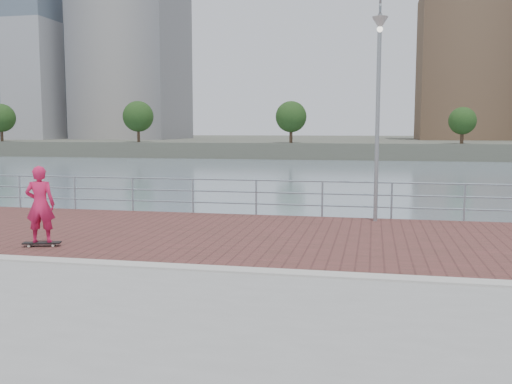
# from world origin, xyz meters

# --- Properties ---
(water) EXTENTS (400.00, 400.00, 0.00)m
(water) POSITION_xyz_m (0.00, 0.00, -2.00)
(water) COLOR slate
(water) RESTS_ON ground
(brick_lane) EXTENTS (40.00, 6.80, 0.02)m
(brick_lane) POSITION_xyz_m (0.00, 3.60, 0.01)
(brick_lane) COLOR brown
(brick_lane) RESTS_ON seawall
(curb) EXTENTS (40.00, 0.40, 0.06)m
(curb) POSITION_xyz_m (0.00, 0.00, 0.03)
(curb) COLOR #B7B5AD
(curb) RESTS_ON seawall
(far_shore) EXTENTS (320.00, 95.00, 2.50)m
(far_shore) POSITION_xyz_m (0.00, 122.50, -0.75)
(far_shore) COLOR #4C5142
(far_shore) RESTS_ON ground
(guardrail) EXTENTS (39.06, 0.06, 1.13)m
(guardrail) POSITION_xyz_m (0.00, 7.00, 0.69)
(guardrail) COLOR #8C9EA8
(guardrail) RESTS_ON brick_lane
(street_lamp) EXTENTS (0.43, 1.26, 5.92)m
(street_lamp) POSITION_xyz_m (2.61, 6.07, 4.21)
(street_lamp) COLOR gray
(street_lamp) RESTS_ON brick_lane
(skateboard) EXTENTS (0.86, 0.45, 0.10)m
(skateboard) POSITION_xyz_m (-4.84, 1.29, 0.09)
(skateboard) COLOR black
(skateboard) RESTS_ON brick_lane
(skateboarder) EXTENTS (0.73, 0.59, 1.76)m
(skateboarder) POSITION_xyz_m (-4.84, 1.29, 0.98)
(skateboarder) COLOR #D21C4E
(skateboarder) RESTS_ON skateboard
(shoreline_trees) EXTENTS (169.63, 4.97, 6.63)m
(shoreline_trees) POSITION_xyz_m (12.29, 77.00, 4.29)
(shoreline_trees) COLOR #473323
(shoreline_trees) RESTS_ON far_shore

